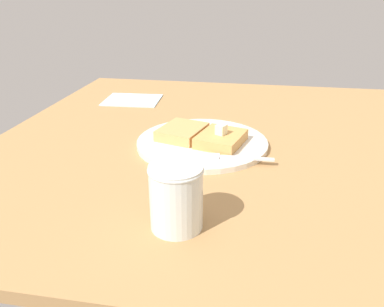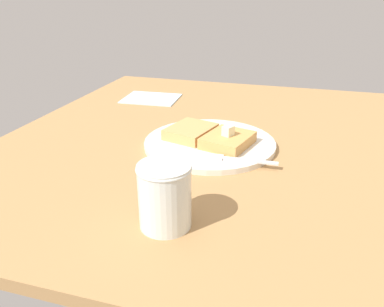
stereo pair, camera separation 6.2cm
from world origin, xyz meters
The scene contains 8 objects.
table_surface centered at (0.00, 0.00, 0.98)cm, with size 97.51×97.51×1.97cm, color #A87C4B.
plate centered at (3.97, 5.18, 2.58)cm, with size 26.81×26.81×1.09cm.
toast_slice_left centered at (-0.44, 6.42, 4.13)cm, with size 8.13×9.93×2.14cm, color tan.
toast_slice_middle centered at (8.37, 3.93, 4.13)cm, with size 8.13×9.93×2.14cm, color tan.
butter_pat_primary centered at (0.29, 6.60, 6.18)cm, with size 1.96×1.76×1.96cm, color #F4F0C3.
fork centered at (-1.34, 12.89, 3.24)cm, with size 16.03×2.27×0.36cm.
syrup_jar centered at (3.27, 33.80, 6.23)cm, with size 7.37×7.37×9.11cm.
napkin centered at (28.38, -23.63, 2.12)cm, with size 15.42×12.57×0.30cm, color silver.
Camera 2 is at (-12.17, 74.18, 32.28)cm, focal length 35.00 mm.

